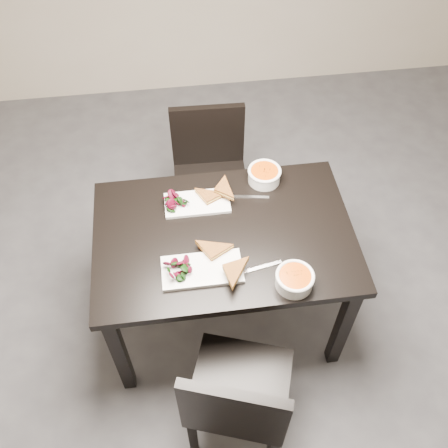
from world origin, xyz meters
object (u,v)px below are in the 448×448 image
object	(u,v)px
chair_near	(237,400)
soup_bowl_far	(264,174)
plate_near	(202,270)
plate_far	(197,203)
chair_far	(210,169)
table	(224,246)
soup_bowl_near	(295,279)

from	to	relation	value
chair_near	soup_bowl_far	distance (m)	1.07
chair_near	plate_near	world-z (taller)	chair_near
plate_far	chair_far	bearing A→B (deg)	77.18
plate_far	table	bearing A→B (deg)	-61.90
soup_bowl_far	plate_far	bearing A→B (deg)	-161.74
soup_bowl_near	plate_near	bearing A→B (deg)	162.52
chair_near	soup_bowl_far	bearing A→B (deg)	93.08
chair_near	chair_far	xyz separation A→B (m)	(0.04, 1.36, 0.00)
chair_far	plate_far	size ratio (longest dim) A/B	2.73
chair_far	soup_bowl_far	bearing A→B (deg)	-56.07
chair_near	soup_bowl_near	size ratio (longest dim) A/B	5.14
plate_near	soup_bowl_near	bearing A→B (deg)	-17.48
table	chair_far	size ratio (longest dim) A/B	1.41
soup_bowl_near	plate_far	size ratio (longest dim) A/B	0.53
chair_far	chair_near	bearing A→B (deg)	-89.82
table	chair_near	world-z (taller)	chair_near
chair_near	chair_far	distance (m)	1.36
table	chair_far	world-z (taller)	chair_far
plate_near	soup_bowl_far	size ratio (longest dim) A/B	2.10
table	plate_far	size ratio (longest dim) A/B	3.86
chair_far	plate_near	bearing A→B (deg)	-96.46
soup_bowl_near	soup_bowl_far	xyz separation A→B (m)	(-0.02, 0.62, 0.00)
table	soup_bowl_near	size ratio (longest dim) A/B	7.26
chair_near	table	bearing A→B (deg)	105.95
table	soup_bowl_far	distance (m)	0.42
table	plate_near	size ratio (longest dim) A/B	3.44
plate_far	soup_bowl_far	world-z (taller)	soup_bowl_far
table	plate_near	world-z (taller)	plate_near
soup_bowl_near	plate_far	bearing A→B (deg)	125.64
soup_bowl_far	soup_bowl_near	bearing A→B (deg)	-88.60
chair_far	plate_near	size ratio (longest dim) A/B	2.44
chair_near	soup_bowl_near	distance (m)	0.56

